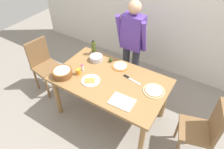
# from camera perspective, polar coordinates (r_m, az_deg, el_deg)

# --- Properties ---
(ground) EXTENTS (8.00, 8.00, 0.00)m
(ground) POSITION_cam_1_polar(r_m,az_deg,el_deg) (3.39, -0.46, -10.92)
(ground) COLOR gray
(wall_back) EXTENTS (5.60, 0.10, 2.60)m
(wall_back) POSITION_cam_1_polar(r_m,az_deg,el_deg) (3.80, 13.18, 18.87)
(wall_back) COLOR silver
(wall_back) RESTS_ON ground
(dining_table) EXTENTS (1.60, 0.96, 0.76)m
(dining_table) POSITION_cam_1_polar(r_m,az_deg,el_deg) (2.89, -0.53, -2.67)
(dining_table) COLOR olive
(dining_table) RESTS_ON ground
(person_cook) EXTENTS (0.49, 0.25, 1.62)m
(person_cook) POSITION_cam_1_polar(r_m,az_deg,el_deg) (3.28, 5.67, 8.97)
(person_cook) COLOR #2D2D38
(person_cook) RESTS_ON ground
(chair_wooden_left) EXTENTS (0.46, 0.46, 0.95)m
(chair_wooden_left) POSITION_cam_1_polar(r_m,az_deg,el_deg) (3.66, -18.76, 3.03)
(chair_wooden_left) COLOR brown
(chair_wooden_left) RESTS_ON ground
(chair_wooden_right) EXTENTS (0.50, 0.50, 0.95)m
(chair_wooden_right) POSITION_cam_1_polar(r_m,az_deg,el_deg) (2.79, 24.27, -13.86)
(chair_wooden_right) COLOR brown
(chair_wooden_right) RESTS_ON ground
(pizza_raw_on_board) EXTENTS (0.29, 0.29, 0.02)m
(pizza_raw_on_board) POSITION_cam_1_polar(r_m,az_deg,el_deg) (2.71, 11.76, -4.49)
(pizza_raw_on_board) COLOR beige
(pizza_raw_on_board) RESTS_ON dining_table
(pizza_cooked_on_tray) EXTENTS (0.25, 0.25, 0.02)m
(pizza_cooked_on_tray) POSITION_cam_1_polar(r_m,az_deg,el_deg) (3.04, 2.39, 2.39)
(pizza_cooked_on_tray) COLOR #C67A33
(pizza_cooked_on_tray) RESTS_ON dining_table
(plate_with_slice) EXTENTS (0.26, 0.26, 0.02)m
(plate_with_slice) POSITION_cam_1_polar(r_m,az_deg,el_deg) (2.81, -6.08, -1.70)
(plate_with_slice) COLOR white
(plate_with_slice) RESTS_ON dining_table
(popcorn_bowl) EXTENTS (0.28, 0.28, 0.11)m
(popcorn_bowl) POSITION_cam_1_polar(r_m,az_deg,el_deg) (2.93, -13.90, 0.63)
(popcorn_bowl) COLOR brown
(popcorn_bowl) RESTS_ON dining_table
(mixing_bowl_steel) EXTENTS (0.20, 0.20, 0.08)m
(mixing_bowl_steel) POSITION_cam_1_polar(r_m,az_deg,el_deg) (3.16, -4.48, 4.66)
(mixing_bowl_steel) COLOR #B7B7BC
(mixing_bowl_steel) RESTS_ON dining_table
(olive_oil_bottle) EXTENTS (0.07, 0.07, 0.26)m
(olive_oil_bottle) POSITION_cam_1_polar(r_m,az_deg,el_deg) (3.26, -5.20, 7.43)
(olive_oil_bottle) COLOR #47561E
(olive_oil_bottle) RESTS_ON dining_table
(cup_orange) EXTENTS (0.07, 0.07, 0.08)m
(cup_orange) POSITION_cam_1_polar(r_m,az_deg,el_deg) (2.93, -9.47, 0.78)
(cup_orange) COLOR orange
(cup_orange) RESTS_ON dining_table
(salt_shaker) EXTENTS (0.04, 0.04, 0.11)m
(salt_shaker) POSITION_cam_1_polar(r_m,az_deg,el_deg) (2.98, -8.38, 1.99)
(salt_shaker) COLOR white
(salt_shaker) RESTS_ON dining_table
(cutting_board_white) EXTENTS (0.31, 0.23, 0.01)m
(cutting_board_white) POSITION_cam_1_polar(r_m,az_deg,el_deg) (2.53, 2.85, -7.67)
(cutting_board_white) COLOR white
(cutting_board_white) RESTS_ON dining_table
(chef_knife) EXTENTS (0.29, 0.08, 0.02)m
(chef_knife) POSITION_cam_1_polar(r_m,az_deg,el_deg) (2.84, 5.10, -1.16)
(chef_knife) COLOR silver
(chef_knife) RESTS_ON dining_table
(avocado) EXTENTS (0.06, 0.06, 0.07)m
(avocado) POSITION_cam_1_polar(r_m,az_deg,el_deg) (3.12, -0.41, 4.13)
(avocado) COLOR #2D4219
(avocado) RESTS_ON dining_table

